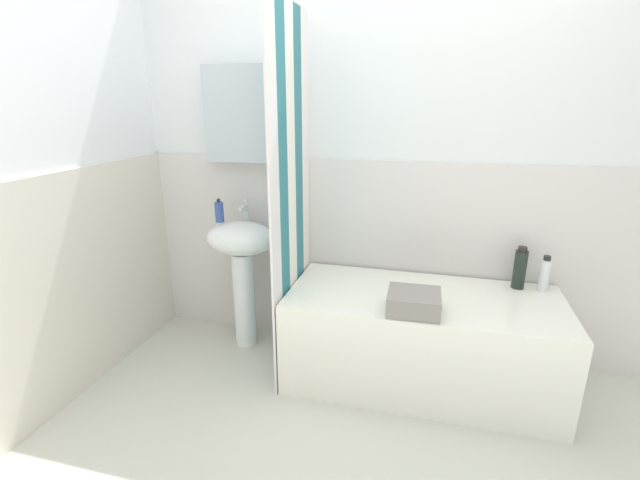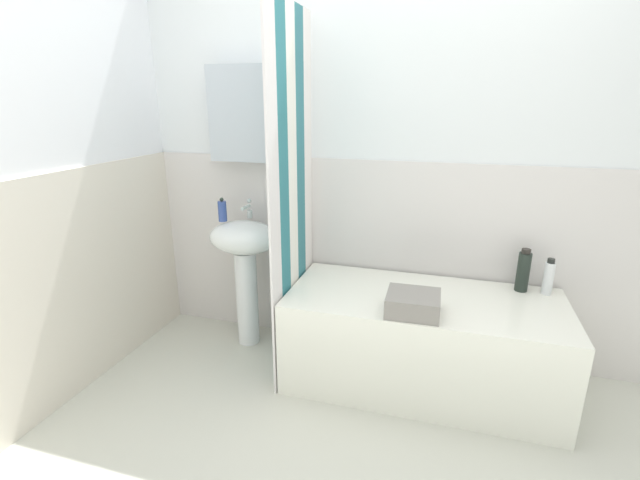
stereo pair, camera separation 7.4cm
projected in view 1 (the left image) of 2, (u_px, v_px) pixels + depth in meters
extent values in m
cube|color=white|center=(392.00, 160.00, 2.60)|extent=(3.60, 0.05, 2.40)
cube|color=silver|center=(387.00, 258.00, 2.76)|extent=(3.60, 0.02, 1.20)
cube|color=silver|center=(245.00, 114.00, 2.65)|extent=(0.48, 0.12, 0.56)
cube|color=white|center=(41.00, 173.00, 2.13)|extent=(0.05, 1.81, 2.40)
cube|color=silver|center=(68.00, 289.00, 2.30)|extent=(0.02, 1.81, 1.20)
cylinder|color=white|center=(245.00, 299.00, 2.86)|extent=(0.14, 0.14, 0.62)
ellipsoid|color=white|center=(241.00, 238.00, 2.73)|extent=(0.44, 0.34, 0.20)
cylinder|color=silver|center=(247.00, 215.00, 2.79)|extent=(0.03, 0.03, 0.05)
cylinder|color=silver|center=(243.00, 208.00, 2.72)|extent=(0.02, 0.10, 0.02)
sphere|color=silver|center=(246.00, 201.00, 2.76)|extent=(0.03, 0.03, 0.03)
cylinder|color=#324A95|center=(219.00, 212.00, 2.70)|extent=(0.05, 0.05, 0.12)
sphere|color=#212B23|center=(218.00, 200.00, 2.68)|extent=(0.02, 0.02, 0.02)
cube|color=white|center=(421.00, 339.00, 2.47)|extent=(1.46, 0.66, 0.53)
cube|color=white|center=(275.00, 214.00, 2.19)|extent=(0.01, 0.13, 2.00)
cube|color=#2B737E|center=(283.00, 208.00, 2.31)|extent=(0.01, 0.13, 2.00)
cube|color=white|center=(291.00, 202.00, 2.43)|extent=(0.01, 0.13, 2.00)
cube|color=#30707C|center=(298.00, 198.00, 2.55)|extent=(0.01, 0.13, 2.00)
cube|color=white|center=(305.00, 193.00, 2.67)|extent=(0.01, 0.13, 2.00)
cylinder|color=white|center=(544.00, 276.00, 2.43)|extent=(0.05, 0.05, 0.18)
cylinder|color=black|center=(547.00, 258.00, 2.40)|extent=(0.04, 0.04, 0.02)
cylinder|color=#222C25|center=(520.00, 270.00, 2.46)|extent=(0.07, 0.07, 0.22)
cylinder|color=#2B2823|center=(523.00, 249.00, 2.42)|extent=(0.05, 0.05, 0.02)
cube|color=gray|center=(414.00, 302.00, 2.20)|extent=(0.26, 0.24, 0.10)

